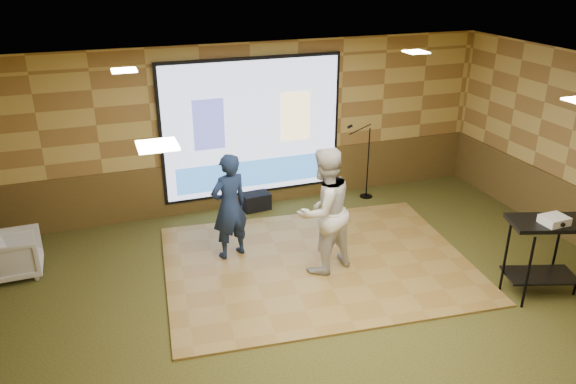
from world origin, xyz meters
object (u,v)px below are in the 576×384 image
object	(u,v)px
projector	(554,220)
duffel_bag	(256,201)
player_left	(229,206)
banquet_chair	(16,255)
dance_floor	(317,263)
mic_stand	(365,173)
player_right	(324,211)
av_table	(547,241)
projector_screen	(253,129)

from	to	relation	value
projector	duffel_bag	bearing A→B (deg)	123.49
player_left	banquet_chair	distance (m)	3.19
dance_floor	mic_stand	world-z (taller)	mic_stand
mic_stand	duffel_bag	world-z (taller)	mic_stand
projector	player_right	bearing A→B (deg)	145.47
banquet_chair	dance_floor	bearing A→B (deg)	-106.51
dance_floor	mic_stand	bearing A→B (deg)	48.57
projector	mic_stand	xyz separation A→B (m)	(-0.76, 3.89, -0.67)
av_table	duffel_bag	bearing A→B (deg)	126.22
player_right	banquet_chair	bearing A→B (deg)	-36.39
mic_stand	projector	bearing A→B (deg)	-89.57
player_left	av_table	distance (m)	4.49
projector	mic_stand	distance (m)	4.02
player_left	av_table	bearing A→B (deg)	129.49
projector_screen	projector	bearing A→B (deg)	-56.21
projector_screen	banquet_chair	distance (m)	4.34
projector	duffel_bag	size ratio (longest dim) A/B	0.65
projector_screen	dance_floor	world-z (taller)	projector_screen
player_right	av_table	bearing A→B (deg)	130.61
player_left	av_table	world-z (taller)	player_left
player_left	player_right	world-z (taller)	player_right
projector_screen	mic_stand	distance (m)	2.34
mic_stand	banquet_chair	world-z (taller)	mic_stand
projector	duffel_bag	distance (m)	5.09
mic_stand	av_table	bearing A→B (deg)	-88.93
projector_screen	av_table	size ratio (longest dim) A/B	2.98
player_left	banquet_chair	bearing A→B (deg)	-28.24
dance_floor	banquet_chair	xyz separation A→B (m)	(-4.27, 1.22, 0.31)
player_left	av_table	size ratio (longest dim) A/B	1.50
projector_screen	banquet_chair	world-z (taller)	projector_screen
player_left	player_right	distance (m)	1.46
projector_screen	player_right	size ratio (longest dim) A/B	1.75
dance_floor	av_table	world-z (taller)	av_table
av_table	projector	world-z (taller)	projector
player_right	mic_stand	xyz separation A→B (m)	(1.81, 2.24, -0.49)
banquet_chair	duffel_bag	distance (m)	4.10
projector_screen	duffel_bag	distance (m)	1.34
dance_floor	projector	bearing A→B (deg)	-35.23
projector	mic_stand	world-z (taller)	mic_stand
dance_floor	duffel_bag	size ratio (longest dim) A/B	9.12
mic_stand	banquet_chair	bearing A→B (deg)	177.27
player_right	av_table	size ratio (longest dim) A/B	1.70
mic_stand	duffel_bag	bearing A→B (deg)	164.55
projector	dance_floor	bearing A→B (deg)	142.83
dance_floor	banquet_chair	distance (m)	4.45
player_left	banquet_chair	world-z (taller)	player_left
player_left	projector_screen	bearing A→B (deg)	-135.03
mic_stand	duffel_bag	xyz separation A→B (m)	(-2.13, 0.18, -0.34)
dance_floor	av_table	size ratio (longest dim) A/B	4.09
player_left	banquet_chair	size ratio (longest dim) A/B	2.35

